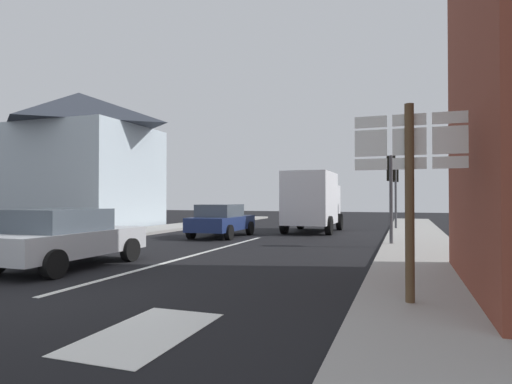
# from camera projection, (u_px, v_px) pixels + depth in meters

# --- Properties ---
(ground_plane) EXTENTS (80.00, 80.00, 0.00)m
(ground_plane) POSITION_uv_depth(u_px,v_px,m) (243.00, 242.00, 16.82)
(ground_plane) COLOR black
(sidewalk_right) EXTENTS (2.49, 44.00, 0.14)m
(sidewalk_right) POSITION_uv_depth(u_px,v_px,m) (422.00, 254.00, 12.77)
(sidewalk_right) COLOR #9E9B96
(sidewalk_right) RESTS_ON ground
(sidewalk_left) EXTENTS (2.49, 44.00, 0.14)m
(sidewalk_left) POSITION_uv_depth(u_px,v_px,m) (73.00, 240.00, 17.11)
(sidewalk_left) COLOR #9E9B96
(sidewalk_left) RESTS_ON ground
(lane_centre_stripe) EXTENTS (0.16, 12.00, 0.01)m
(lane_centre_stripe) POSITION_uv_depth(u_px,v_px,m) (196.00, 255.00, 13.05)
(lane_centre_stripe) COLOR silver
(lane_centre_stripe) RESTS_ON ground
(lane_turn_arrow) EXTENTS (1.20, 2.20, 0.01)m
(lane_turn_arrow) POSITION_uv_depth(u_px,v_px,m) (147.00, 333.00, 5.48)
(lane_turn_arrow) COLOR silver
(lane_turn_arrow) RESTS_ON ground
(clapboard_house_left) EXTENTS (8.55, 7.60, 8.00)m
(clapboard_house_left) POSITION_uv_depth(u_px,v_px,m) (79.00, 159.00, 25.11)
(clapboard_house_left) COLOR silver
(clapboard_house_left) RESTS_ON ground
(sedan_near) EXTENTS (1.97, 4.20, 1.47)m
(sedan_near) POSITION_uv_depth(u_px,v_px,m) (67.00, 237.00, 10.67)
(sedan_near) COLOR #B7BABF
(sedan_near) RESTS_ON ground
(sedan_far) EXTENTS (2.04, 4.24, 1.47)m
(sedan_far) POSITION_uv_depth(u_px,v_px,m) (221.00, 220.00, 19.20)
(sedan_far) COLOR navy
(sedan_far) RESTS_ON ground
(delivery_truck) EXTENTS (2.49, 5.01, 3.05)m
(delivery_truck) POSITION_uv_depth(u_px,v_px,m) (313.00, 200.00, 21.95)
(delivery_truck) COLOR silver
(delivery_truck) RESTS_ON ground
(route_sign_post) EXTENTS (1.66, 0.14, 3.20)m
(route_sign_post) POSITION_uv_depth(u_px,v_px,m) (409.00, 181.00, 6.57)
(route_sign_post) COLOR brown
(route_sign_post) RESTS_ON ground
(traffic_light_far_right) EXTENTS (0.30, 0.49, 3.53)m
(traffic_light_far_right) POSITION_uv_depth(u_px,v_px,m) (396.00, 182.00, 23.04)
(traffic_light_far_right) COLOR #47474C
(traffic_light_far_right) RESTS_ON ground
(traffic_light_near_right) EXTENTS (0.30, 0.49, 3.27)m
(traffic_light_near_right) POSITION_uv_depth(u_px,v_px,m) (391.00, 179.00, 15.25)
(traffic_light_near_right) COLOR #47474C
(traffic_light_near_right) RESTS_ON ground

